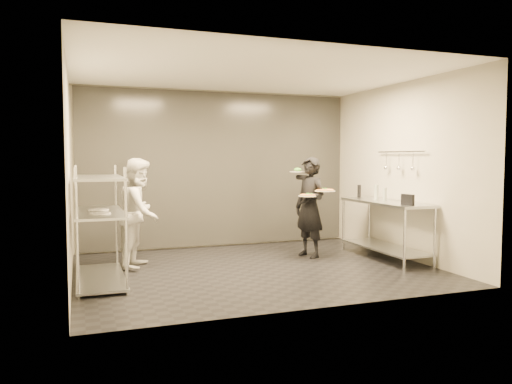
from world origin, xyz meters
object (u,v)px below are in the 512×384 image
object	(u,v)px
pos_monitor	(408,200)
bottle_green	(376,192)
prep_counter	(385,220)
pizza_plate_far	(325,190)
pass_rack	(99,223)
chef	(140,213)
bottle_dark	(359,191)
salad_plate	(298,170)
waiter	(310,207)
bottle_clear	(385,194)
pizza_plate_near	(308,195)

from	to	relation	value
pos_monitor	bottle_green	world-z (taller)	bottle_green
prep_counter	pizza_plate_far	size ratio (longest dim) A/B	5.65
pass_rack	pizza_plate_far	size ratio (longest dim) A/B	5.03
chef	pos_monitor	xyz separation A→B (m)	(3.61, -1.45, 0.20)
chef	bottle_dark	xyz separation A→B (m)	(3.74, 0.07, 0.23)
pass_rack	salad_plate	xyz separation A→B (m)	(3.17, 0.80, 0.62)
prep_counter	waiter	bearing A→B (deg)	152.80
prep_counter	bottle_clear	world-z (taller)	bottle_clear
pizza_plate_far	bottle_green	size ratio (longest dim) A/B	1.26
pizza_plate_near	bottle_dark	distance (m)	1.28
pos_monitor	bottle_dark	bearing A→B (deg)	76.90
salad_plate	bottle_green	bearing A→B (deg)	-25.87
pass_rack	bottle_clear	bearing A→B (deg)	0.53
waiter	pizza_plate_far	bearing A→B (deg)	8.50
pizza_plate_far	pos_monitor	distance (m)	1.29
bottle_green	salad_plate	bearing A→B (deg)	154.13
pass_rack	salad_plate	size ratio (longest dim) A/B	6.05
pizza_plate_near	bottle_clear	distance (m)	1.23
waiter	bottle_clear	xyz separation A→B (m)	(1.06, -0.51, 0.22)
bottle_clear	waiter	bearing A→B (deg)	154.57
pizza_plate_near	pizza_plate_far	bearing A→B (deg)	-13.03
pos_monitor	bottle_clear	xyz separation A→B (m)	(0.13, 0.76, 0.02)
waiter	chef	bearing A→B (deg)	-112.68
prep_counter	pizza_plate_far	bearing A→B (deg)	162.89
bottle_green	bottle_clear	distance (m)	0.21
pizza_plate_far	pos_monitor	xyz separation A→B (m)	(0.80, -1.00, -0.09)
pizza_plate_far	waiter	bearing A→B (deg)	117.20
pizza_plate_near	prep_counter	bearing A→B (deg)	-16.23
chef	bottle_green	xyz separation A→B (m)	(3.72, -0.48, 0.25)
prep_counter	pizza_plate_far	xyz separation A→B (m)	(-0.92, 0.28, 0.47)
waiter	pos_monitor	xyz separation A→B (m)	(0.94, -1.26, 0.19)
prep_counter	pos_monitor	xyz separation A→B (m)	(-0.12, -0.72, 0.38)
prep_counter	pizza_plate_far	world-z (taller)	pizza_plate_far
pos_monitor	bottle_green	size ratio (longest dim) A/B	0.90
bottle_clear	pass_rack	bearing A→B (deg)	-179.47
pizza_plate_near	pos_monitor	distance (m)	1.50
chef	bottle_green	size ratio (longest dim) A/B	6.33
pizza_plate_near	bottle_green	world-z (taller)	bottle_green
bottle_green	chef	bearing A→B (deg)	172.58
bottle_green	bottle_clear	xyz separation A→B (m)	(0.02, -0.21, -0.02)
prep_counter	bottle_dark	bearing A→B (deg)	89.45
prep_counter	bottle_green	distance (m)	0.49
pizza_plate_far	bottle_clear	bearing A→B (deg)	-14.86
pizza_plate_near	pos_monitor	bearing A→B (deg)	-45.04
bottle_clear	pizza_plate_far	bearing A→B (deg)	165.14
waiter	salad_plate	xyz separation A→B (m)	(-0.10, 0.26, 0.59)
prep_counter	pass_rack	bearing A→B (deg)	-179.97
chef	pizza_plate_far	distance (m)	2.86
salad_plate	pizza_plate_far	bearing A→B (deg)	-65.39
pass_rack	pizza_plate_far	xyz separation A→B (m)	(3.41, 0.29, 0.32)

